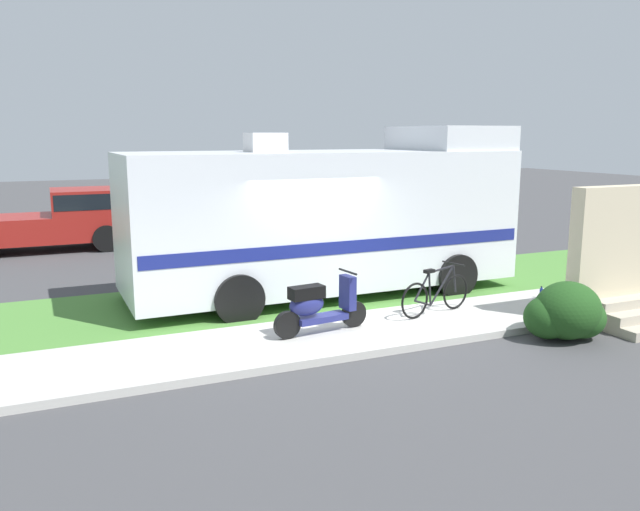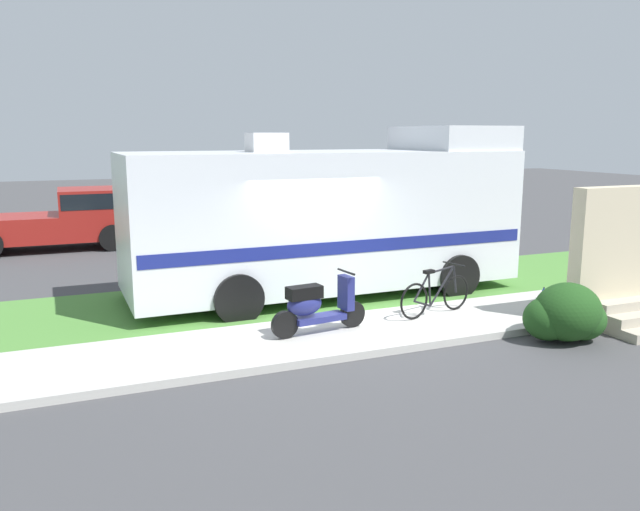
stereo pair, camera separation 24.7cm
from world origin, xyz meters
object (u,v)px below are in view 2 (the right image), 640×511
Objects in this scene: motorhome_rv at (329,217)px; scooter at (316,306)px; bottle_spare at (539,308)px; bottle_green at (544,294)px; pickup_truck_near at (319,218)px; bicycle at (436,294)px; pickup_truck_far at (71,217)px.

motorhome_rv is 3.15m from scooter.
bottle_spare is (4.14, -0.44, -0.36)m from scooter.
scooter is 4.93m from bottle_green.
pickup_truck_near is at bearing 67.21° from scooter.
pickup_truck_far is at bearing 118.74° from bicycle.
bicycle is at bearing -67.46° from motorhome_rv.
pickup_truck_near is 1.01× the size of pickup_truck_far.
bicycle is (2.37, 0.19, -0.09)m from scooter.
bottle_green is at bearing -51.32° from pickup_truck_far.
pickup_truck_near is 7.92m from bottle_spare.
motorhome_rv is 4.76× the size of bicycle.
bottle_green is 1.07m from bottle_spare.
bottle_green is (4.90, 0.31, -0.36)m from scooter.
motorhome_rv is at bearing -59.49° from pickup_truck_far.
pickup_truck_far is (-4.70, 7.98, -0.71)m from motorhome_rv.
scooter is 4.17m from bottle_spare.
scooter is 7.24× the size of bottle_green.
pickup_truck_near is (0.74, 7.19, 0.45)m from bicycle.
pickup_truck_near is 23.14× the size of bottle_green.
pickup_truck_far is 13.37m from bottle_spare.
bicycle is 1.90m from bottle_spare.
pickup_truck_near reaches higher than bottle_spare.
bottle_spare is (2.79, -3.07, -1.42)m from motorhome_rv.
scooter is at bearing -72.48° from pickup_truck_far.
scooter is 0.31× the size of pickup_truck_near.
bottle_green is at bearing -75.72° from pickup_truck_near.
bicycle reaches higher than bottle_spare.
pickup_truck_far is (-3.35, 10.62, 0.35)m from scooter.
motorhome_rv reaches higher than bottle_spare.
pickup_truck_far reaches higher than bottle_green.
bottle_green is (2.54, 0.12, -0.27)m from bicycle.
bottle_green is (8.26, -10.31, -0.71)m from pickup_truck_far.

